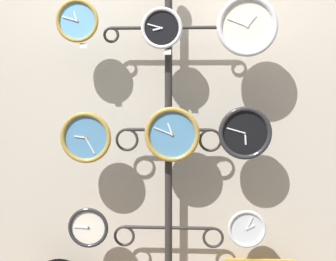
{
  "coord_description": "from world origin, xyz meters",
  "views": [
    {
      "loc": [
        0.15,
        -2.26,
        1.38
      ],
      "look_at": [
        0.0,
        0.36,
        1.14
      ],
      "focal_mm": 50.0,
      "sensor_mm": 36.0,
      "label": 1
    }
  ],
  "objects_px": {
    "clock_top_right": "(247,26)",
    "clock_middle_right": "(245,133)",
    "display_stand": "(168,209)",
    "clock_bottom_left": "(88,227)",
    "clock_middle_left": "(86,137)",
    "clock_bottom_right": "(247,229)",
    "clock_top_center": "(162,28)",
    "clock_top_left": "(77,21)",
    "clock_middle_center": "(172,134)"
  },
  "relations": [
    {
      "from": "clock_middle_right",
      "to": "clock_middle_center",
      "type": "bearing_deg",
      "value": 178.31
    },
    {
      "from": "clock_top_right",
      "to": "clock_bottom_right",
      "type": "height_order",
      "value": "clock_top_right"
    },
    {
      "from": "clock_middle_center",
      "to": "clock_middle_right",
      "type": "relative_size",
      "value": 1.05
    },
    {
      "from": "clock_top_right",
      "to": "clock_middle_right",
      "type": "bearing_deg",
      "value": 89.16
    },
    {
      "from": "clock_top_left",
      "to": "clock_middle_center",
      "type": "xyz_separation_m",
      "value": [
        0.52,
        0.02,
        -0.62
      ]
    },
    {
      "from": "clock_bottom_left",
      "to": "clock_bottom_right",
      "type": "bearing_deg",
      "value": 1.32
    },
    {
      "from": "clock_top_right",
      "to": "clock_middle_right",
      "type": "height_order",
      "value": "clock_top_right"
    },
    {
      "from": "clock_middle_left",
      "to": "clock_bottom_right",
      "type": "xyz_separation_m",
      "value": [
        0.9,
        0.03,
        -0.52
      ]
    },
    {
      "from": "display_stand",
      "to": "clock_middle_left",
      "type": "height_order",
      "value": "display_stand"
    },
    {
      "from": "clock_top_center",
      "to": "clock_middle_center",
      "type": "bearing_deg",
      "value": 19.73
    },
    {
      "from": "clock_top_left",
      "to": "clock_middle_center",
      "type": "relative_size",
      "value": 0.77
    },
    {
      "from": "clock_middle_center",
      "to": "clock_top_center",
      "type": "bearing_deg",
      "value": -160.27
    },
    {
      "from": "display_stand",
      "to": "clock_top_right",
      "type": "height_order",
      "value": "display_stand"
    },
    {
      "from": "clock_middle_right",
      "to": "clock_bottom_left",
      "type": "bearing_deg",
      "value": -179.49
    },
    {
      "from": "clock_top_left",
      "to": "clock_middle_center",
      "type": "bearing_deg",
      "value": 2.11
    },
    {
      "from": "clock_middle_center",
      "to": "clock_middle_right",
      "type": "xyz_separation_m",
      "value": [
        0.4,
        -0.01,
        0.01
      ]
    },
    {
      "from": "clock_middle_center",
      "to": "clock_bottom_right",
      "type": "xyz_separation_m",
      "value": [
        0.42,
        0.0,
        -0.53
      ]
    },
    {
      "from": "clock_top_left",
      "to": "clock_bottom_left",
      "type": "height_order",
      "value": "clock_top_left"
    },
    {
      "from": "clock_middle_right",
      "to": "clock_bottom_left",
      "type": "distance_m",
      "value": 1.03
    },
    {
      "from": "clock_middle_left",
      "to": "clock_bottom_left",
      "type": "height_order",
      "value": "clock_middle_left"
    },
    {
      "from": "clock_top_left",
      "to": "clock_top_right",
      "type": "xyz_separation_m",
      "value": [
        0.92,
        -0.02,
        -0.04
      ]
    },
    {
      "from": "clock_top_right",
      "to": "clock_middle_center",
      "type": "xyz_separation_m",
      "value": [
        -0.4,
        0.04,
        -0.59
      ]
    },
    {
      "from": "clock_middle_left",
      "to": "clock_bottom_right",
      "type": "relative_size",
      "value": 1.33
    },
    {
      "from": "clock_middle_left",
      "to": "clock_middle_right",
      "type": "xyz_separation_m",
      "value": [
        0.88,
        0.02,
        0.03
      ]
    },
    {
      "from": "clock_middle_center",
      "to": "display_stand",
      "type": "bearing_deg",
      "value": 106.5
    },
    {
      "from": "clock_top_left",
      "to": "clock_top_right",
      "type": "bearing_deg",
      "value": -1.15
    },
    {
      "from": "clock_middle_right",
      "to": "clock_bottom_right",
      "type": "xyz_separation_m",
      "value": [
        0.02,
        0.01,
        -0.54
      ]
    },
    {
      "from": "clock_top_right",
      "to": "clock_bottom_left",
      "type": "bearing_deg",
      "value": 178.84
    },
    {
      "from": "clock_middle_left",
      "to": "clock_top_left",
      "type": "bearing_deg",
      "value": 163.8
    },
    {
      "from": "clock_top_right",
      "to": "clock_middle_left",
      "type": "xyz_separation_m",
      "value": [
        -0.88,
        0.01,
        -0.6
      ]
    },
    {
      "from": "clock_top_center",
      "to": "clock_top_right",
      "type": "height_order",
      "value": "clock_top_right"
    },
    {
      "from": "clock_top_right",
      "to": "clock_bottom_left",
      "type": "relative_size",
      "value": 1.41
    },
    {
      "from": "display_stand",
      "to": "clock_middle_center",
      "type": "height_order",
      "value": "display_stand"
    },
    {
      "from": "clock_top_center",
      "to": "clock_bottom_right",
      "type": "height_order",
      "value": "clock_top_center"
    },
    {
      "from": "clock_middle_left",
      "to": "clock_top_right",
      "type": "bearing_deg",
      "value": -0.46
    },
    {
      "from": "clock_top_center",
      "to": "clock_middle_left",
      "type": "bearing_deg",
      "value": -178.59
    },
    {
      "from": "clock_top_left",
      "to": "clock_top_right",
      "type": "relative_size",
      "value": 0.73
    },
    {
      "from": "clock_bottom_left",
      "to": "clock_top_center",
      "type": "bearing_deg",
      "value": -0.04
    },
    {
      "from": "clock_top_center",
      "to": "clock_bottom_left",
      "type": "bearing_deg",
      "value": 179.96
    },
    {
      "from": "display_stand",
      "to": "clock_bottom_left",
      "type": "distance_m",
      "value": 0.47
    },
    {
      "from": "clock_top_left",
      "to": "clock_top_right",
      "type": "distance_m",
      "value": 0.92
    },
    {
      "from": "display_stand",
      "to": "clock_middle_right",
      "type": "distance_m",
      "value": 0.63
    },
    {
      "from": "display_stand",
      "to": "clock_top_left",
      "type": "height_order",
      "value": "display_stand"
    },
    {
      "from": "clock_middle_center",
      "to": "clock_bottom_right",
      "type": "relative_size",
      "value": 1.43
    },
    {
      "from": "clock_middle_center",
      "to": "clock_bottom_left",
      "type": "relative_size",
      "value": 1.34
    },
    {
      "from": "clock_top_right",
      "to": "clock_middle_right",
      "type": "distance_m",
      "value": 0.58
    },
    {
      "from": "clock_top_center",
      "to": "clock_middle_right",
      "type": "relative_size",
      "value": 0.77
    },
    {
      "from": "clock_top_center",
      "to": "clock_middle_right",
      "type": "xyz_separation_m",
      "value": [
        0.46,
        0.01,
        -0.57
      ]
    },
    {
      "from": "clock_top_left",
      "to": "clock_top_center",
      "type": "relative_size",
      "value": 1.05
    },
    {
      "from": "clock_middle_left",
      "to": "clock_middle_right",
      "type": "relative_size",
      "value": 0.98
    }
  ]
}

